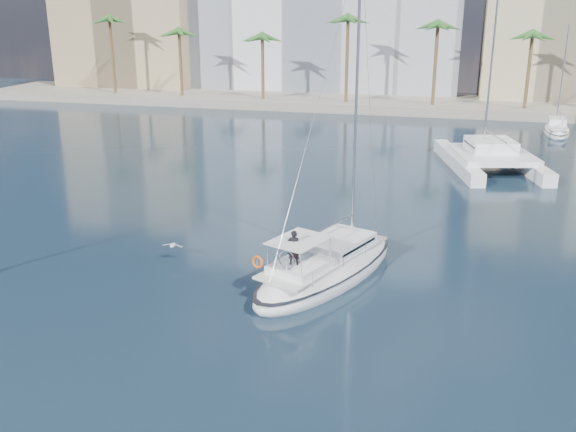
# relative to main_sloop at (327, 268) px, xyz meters

# --- Properties ---
(ground) EXTENTS (160.00, 160.00, 0.00)m
(ground) POSITION_rel_main_sloop_xyz_m (-3.14, -1.78, -0.53)
(ground) COLOR black
(ground) RESTS_ON ground
(quay) EXTENTS (120.00, 14.00, 1.20)m
(quay) POSITION_rel_main_sloop_xyz_m (-3.14, 59.22, 0.07)
(quay) COLOR gray
(quay) RESTS_ON ground
(building_modern) EXTENTS (42.00, 16.00, 28.00)m
(building_modern) POSITION_rel_main_sloop_xyz_m (-15.14, 71.22, 13.47)
(building_modern) COLOR silver
(building_modern) RESTS_ON ground
(building_tan_left) EXTENTS (22.00, 14.00, 22.00)m
(building_tan_left) POSITION_rel_main_sloop_xyz_m (-45.14, 67.22, 10.47)
(building_tan_left) COLOR tan
(building_tan_left) RESTS_ON ground
(building_beige) EXTENTS (20.00, 14.00, 20.00)m
(building_beige) POSITION_rel_main_sloop_xyz_m (18.86, 68.22, 9.47)
(building_beige) COLOR beige
(building_beige) RESTS_ON ground
(palm_left) EXTENTS (3.60, 3.60, 12.30)m
(palm_left) POSITION_rel_main_sloop_xyz_m (-37.14, 55.22, 9.75)
(palm_left) COLOR brown
(palm_left) RESTS_ON ground
(palm_centre) EXTENTS (3.60, 3.60, 12.30)m
(palm_centre) POSITION_rel_main_sloop_xyz_m (-3.14, 55.22, 9.75)
(palm_centre) COLOR brown
(palm_centre) RESTS_ON ground
(main_sloop) EXTENTS (7.74, 12.23, 17.34)m
(main_sloop) POSITION_rel_main_sloop_xyz_m (0.00, 0.00, 0.00)
(main_sloop) COLOR white
(main_sloop) RESTS_ON ground
(catamaran) EXTENTS (9.91, 14.80, 19.56)m
(catamaran) POSITION_rel_main_sloop_xyz_m (9.09, 26.88, 0.65)
(catamaran) COLOR white
(catamaran) RESTS_ON ground
(seagull) EXTENTS (1.18, 0.51, 0.22)m
(seagull) POSITION_rel_main_sloop_xyz_m (-8.77, 0.21, 0.36)
(seagull) COLOR silver
(seagull) RESTS_ON ground
(moored_yacht_a) EXTENTS (3.37, 9.52, 11.90)m
(moored_yacht_a) POSITION_rel_main_sloop_xyz_m (16.86, 45.22, -0.53)
(moored_yacht_a) COLOR white
(moored_yacht_a) RESTS_ON ground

